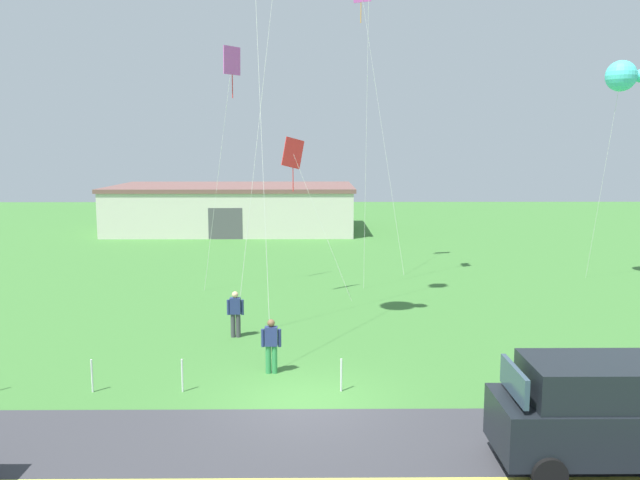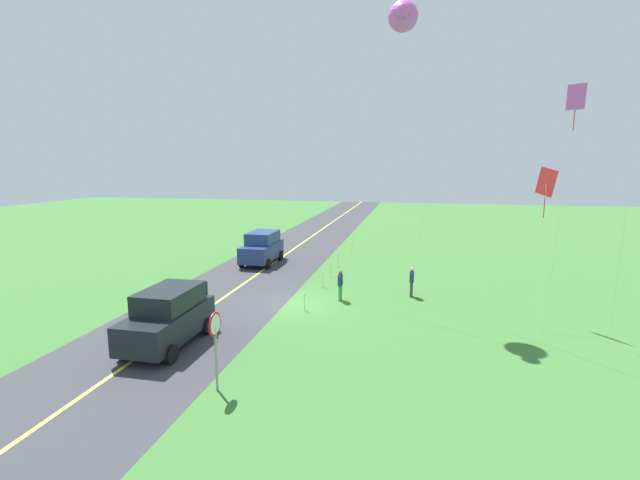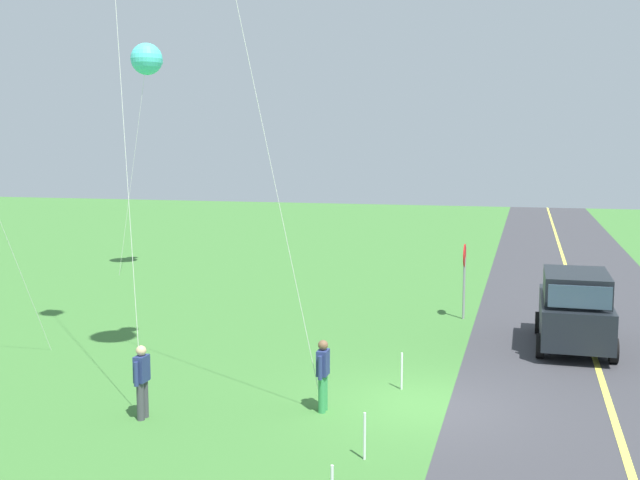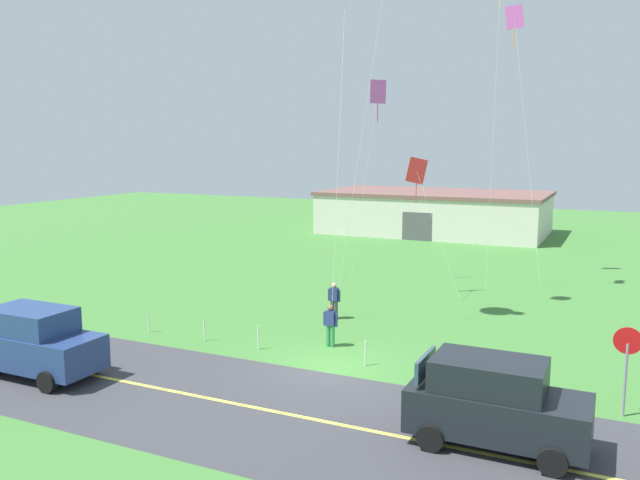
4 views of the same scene
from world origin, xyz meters
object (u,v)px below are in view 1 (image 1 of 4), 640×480
object	(u,v)px
kite_yellow_high	(232,65)
kite_pink_drift	(294,156)
warehouse_distant	(234,208)
kite_green_far	(623,76)
person_adult_companion	(271,344)
person_adult_near	(235,313)
car_suv_foreground	(601,413)

from	to	relation	value
kite_yellow_high	kite_pink_drift	distance (m)	5.03
kite_pink_drift	warehouse_distant	size ratio (longest dim) A/B	0.38
kite_green_far	kite_pink_drift	distance (m)	15.65
person_adult_companion	warehouse_distant	distance (m)	32.69
person_adult_near	kite_green_far	xyz separation A→B (m)	(16.79, 8.66, 8.80)
kite_yellow_high	kite_green_far	xyz separation A→B (m)	(17.68, 1.24, -0.30)
warehouse_distant	car_suv_foreground	bearing A→B (deg)	-72.38
person_adult_near	person_adult_companion	size ratio (longest dim) A/B	1.00
person_adult_companion	kite_green_far	world-z (taller)	kite_green_far
person_adult_companion	warehouse_distant	size ratio (longest dim) A/B	0.09
car_suv_foreground	person_adult_companion	xyz separation A→B (m)	(-7.05, 5.61, -0.29)
car_suv_foreground	person_adult_companion	size ratio (longest dim) A/B	2.75
car_suv_foreground	kite_yellow_high	size ratio (longest dim) A/B	0.41
car_suv_foreground	person_adult_companion	world-z (taller)	car_suv_foreground
person_adult_near	warehouse_distant	distance (m)	28.93
kite_yellow_high	warehouse_distant	size ratio (longest dim) A/B	0.59
car_suv_foreground	warehouse_distant	distance (m)	39.77
kite_green_far	kite_pink_drift	xyz separation A→B (m)	(-14.95, -2.94, -3.56)
person_adult_companion	kite_pink_drift	size ratio (longest dim) A/B	0.23
person_adult_companion	kite_green_far	distance (m)	21.51
person_adult_near	kite_green_far	world-z (taller)	kite_green_far
person_adult_near	warehouse_distant	size ratio (longest dim) A/B	0.09
person_adult_companion	person_adult_near	bearing A→B (deg)	-84.53
kite_pink_drift	warehouse_distant	world-z (taller)	kite_pink_drift
kite_yellow_high	person_adult_companion	bearing A→B (deg)	-77.97
person_adult_near	person_adult_companion	xyz separation A→B (m)	(1.46, -3.59, 0.00)
warehouse_distant	person_adult_near	bearing A→B (deg)	-82.98
kite_green_far	person_adult_companion	bearing A→B (deg)	-141.38
kite_green_far	person_adult_near	bearing A→B (deg)	-152.73
car_suv_foreground	person_adult_near	distance (m)	12.53
kite_green_far	warehouse_distant	distance (m)	29.62
person_adult_near	kite_yellow_high	xyz separation A→B (m)	(-0.89, 7.41, 9.11)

